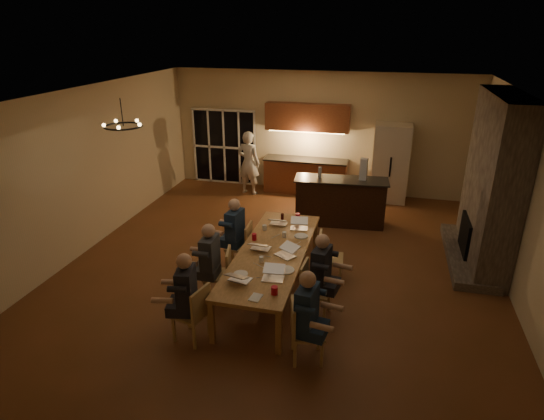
{
  "coord_description": "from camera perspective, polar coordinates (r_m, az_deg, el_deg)",
  "views": [
    {
      "loc": [
        1.7,
        -7.43,
        4.29
      ],
      "look_at": [
        -0.25,
        0.3,
        1.02
      ],
      "focal_mm": 30.0,
      "sensor_mm": 36.0,
      "label": 1
    }
  ],
  "objects": [
    {
      "name": "refrigerator",
      "position": [
        12.04,
        14.64,
        5.7
      ],
      "size": [
        0.9,
        0.68,
        2.0
      ],
      "primitive_type": "cube",
      "color": "beige",
      "rests_on": "ground"
    },
    {
      "name": "person_left_near",
      "position": [
        6.69,
        -10.63,
        -10.69
      ],
      "size": [
        0.7,
        0.7,
        1.38
      ],
      "primitive_type": null,
      "rotation": [
        0.0,
        0.0,
        -1.39
      ],
      "color": "black",
      "rests_on": "ground"
    },
    {
      "name": "person_left_mid",
      "position": [
        7.5,
        -7.75,
        -6.6
      ],
      "size": [
        0.62,
        0.62,
        1.38
      ],
      "primitive_type": null,
      "rotation": [
        0.0,
        0.0,
        -1.54
      ],
      "color": "#3C4047",
      "rests_on": "ground"
    },
    {
      "name": "laptop_a",
      "position": [
        6.82,
        -4.02,
        -7.91
      ],
      "size": [
        0.37,
        0.34,
        0.23
      ],
      "primitive_type": null,
      "rotation": [
        0.0,
        0.0,
        2.93
      ],
      "color": "silver",
      "rests_on": "dining_table"
    },
    {
      "name": "laptop_c",
      "position": [
        7.71,
        -1.42,
        -4.11
      ],
      "size": [
        0.34,
        0.31,
        0.23
      ],
      "primitive_type": null,
      "rotation": [
        0.0,
        0.0,
        3.06
      ],
      "color": "silver",
      "rests_on": "dining_table"
    },
    {
      "name": "person_right_mid",
      "position": [
        7.14,
        6.15,
        -8.09
      ],
      "size": [
        0.69,
        0.69,
        1.38
      ],
      "primitive_type": null,
      "rotation": [
        0.0,
        0.0,
        1.4
      ],
      "color": "black",
      "rests_on": "ground"
    },
    {
      "name": "chair_left_near",
      "position": [
        6.8,
        -10.19,
        -12.55
      ],
      "size": [
        0.53,
        0.53,
        0.89
      ],
      "primitive_type": null,
      "rotation": [
        0.0,
        0.0,
        -1.81
      ],
      "color": "tan",
      "rests_on": "ground"
    },
    {
      "name": "kitchenette",
      "position": [
        12.2,
        4.3,
        7.56
      ],
      "size": [
        2.24,
        0.68,
        2.4
      ],
      "primitive_type": null,
      "color": "brown",
      "rests_on": "ground"
    },
    {
      "name": "plate_near",
      "position": [
        7.1,
        1.75,
        -7.53
      ],
      "size": [
        0.27,
        0.27,
        0.02
      ],
      "primitive_type": "cylinder",
      "color": "silver",
      "rests_on": "dining_table"
    },
    {
      "name": "left_wall",
      "position": [
        9.75,
        -22.54,
        4.56
      ],
      "size": [
        0.04,
        9.0,
        3.2
      ],
      "primitive_type": "cube",
      "color": "#BFB387",
      "rests_on": "ground"
    },
    {
      "name": "dining_table",
      "position": [
        7.85,
        0.05,
        -7.59
      ],
      "size": [
        1.1,
        3.32,
        0.75
      ],
      "primitive_type": "cube",
      "color": "tan",
      "rests_on": "ground"
    },
    {
      "name": "bar_blender",
      "position": [
        10.27,
        11.42,
        5.05
      ],
      "size": [
        0.17,
        0.17,
        0.48
      ],
      "primitive_type": "cube",
      "rotation": [
        0.0,
        0.0,
        -0.11
      ],
      "color": "silver",
      "rests_on": "bar_island"
    },
    {
      "name": "plate_far",
      "position": [
        8.19,
        3.66,
        -3.28
      ],
      "size": [
        0.24,
        0.24,
        0.02
      ],
      "primitive_type": "cylinder",
      "color": "silver",
      "rests_on": "dining_table"
    },
    {
      "name": "redcup_mid",
      "position": [
        8.03,
        -2.25,
        -3.39
      ],
      "size": [
        0.08,
        0.08,
        0.12
      ],
      "primitive_type": "cylinder",
      "color": "red",
      "rests_on": "dining_table"
    },
    {
      "name": "notepad",
      "position": [
        6.45,
        -2.06,
        -10.92
      ],
      "size": [
        0.17,
        0.23,
        0.01
      ],
      "primitive_type": "cube",
      "rotation": [
        0.0,
        0.0,
        -0.12
      ],
      "color": "white",
      "rests_on": "dining_table"
    },
    {
      "name": "bar_bottle",
      "position": [
        10.33,
        6.02,
        4.76
      ],
      "size": [
        0.08,
        0.08,
        0.24
      ],
      "primitive_type": "cylinder",
      "color": "#99999E",
      "rests_on": "bar_island"
    },
    {
      "name": "chair_right_mid",
      "position": [
        7.22,
        5.54,
        -9.98
      ],
      "size": [
        0.47,
        0.47,
        0.89
      ],
      "primitive_type": null,
      "rotation": [
        0.0,
        0.0,
        1.5
      ],
      "color": "tan",
      "rests_on": "ground"
    },
    {
      "name": "person_left_far",
      "position": [
        8.45,
        -4.64,
        -3.0
      ],
      "size": [
        0.67,
        0.67,
        1.38
      ],
      "primitive_type": null,
      "rotation": [
        0.0,
        0.0,
        -1.7
      ],
      "color": "#1D2E48",
      "rests_on": "ground"
    },
    {
      "name": "mug_mid",
      "position": [
        8.14,
        1.55,
        -3.1
      ],
      "size": [
        0.07,
        0.07,
        0.1
      ],
      "primitive_type": "cylinder",
      "color": "silver",
      "rests_on": "dining_table"
    },
    {
      "name": "right_wall",
      "position": [
        8.24,
        29.61,
        0.21
      ],
      "size": [
        0.04,
        9.0,
        3.2
      ],
      "primitive_type": "cube",
      "color": "#BFB387",
      "rests_on": "ground"
    },
    {
      "name": "plate_left",
      "position": [
        7.0,
        -3.97,
        -8.02
      ],
      "size": [
        0.23,
        0.23,
        0.02
      ],
      "primitive_type": "cylinder",
      "color": "silver",
      "rests_on": "dining_table"
    },
    {
      "name": "laptop_e",
      "position": [
        8.65,
        0.83,
        -1.06
      ],
      "size": [
        0.32,
        0.29,
        0.23
      ],
      "primitive_type": null,
      "rotation": [
        0.0,
        0.0,
        3.16
      ],
      "color": "silver",
      "rests_on": "dining_table"
    },
    {
      "name": "can_silver",
      "position": [
        7.07,
        -0.38,
        -7.19
      ],
      "size": [
        0.07,
        0.07,
        0.12
      ],
      "primitive_type": "cylinder",
      "color": "#B2B2B7",
      "rests_on": "dining_table"
    },
    {
      "name": "french_doors",
      "position": [
        13.09,
        -5.99,
        7.84
      ],
      "size": [
        1.86,
        0.08,
        2.1
      ],
      "primitive_type": "cube",
      "color": "black",
      "rests_on": "ground"
    },
    {
      "name": "fireplace",
      "position": [
        9.26,
        25.99,
        3.1
      ],
      "size": [
        0.58,
        2.5,
        3.2
      ],
      "primitive_type": "cube",
      "color": "#64594F",
      "rests_on": "ground"
    },
    {
      "name": "chandelier",
      "position": [
        7.9,
        -18.15,
        9.97
      ],
      "size": [
        0.62,
        0.62,
        0.03
      ],
      "primitive_type": "torus",
      "color": "black",
      "rests_on": "ceiling"
    },
    {
      "name": "floor",
      "position": [
        8.75,
        1.13,
        -7.08
      ],
      "size": [
        9.0,
        9.0,
        0.0
      ],
      "primitive_type": "plane",
      "color": "brown",
      "rests_on": "ground"
    },
    {
      "name": "mug_front",
      "position": [
        7.3,
        -1.35,
        -6.24
      ],
      "size": [
        0.07,
        0.07,
        0.1
      ],
      "primitive_type": "cylinder",
      "color": "silver",
      "rests_on": "dining_table"
    },
    {
      "name": "standing_person",
      "position": [
        12.2,
        -2.95,
        5.92
      ],
      "size": [
        0.69,
        0.51,
        1.72
      ],
      "primitive_type": "imported",
      "rotation": [
        0.0,
        0.0,
        2.97
      ],
      "color": "silver",
      "rests_on": "ground"
    },
    {
      "name": "bar_island",
      "position": [
        10.47,
        8.55,
        1.06
      ],
      "size": [
        2.13,
        0.85,
        1.08
      ],
      "primitive_type": "cube",
      "rotation": [
        0.0,
        0.0,
        0.08
      ],
      "color": "black",
      "rests_on": "ground"
    },
    {
      "name": "chair_left_mid",
      "position": [
        7.66,
        -6.92,
        -7.99
      ],
      "size": [
        0.52,
        0.52,
        0.89
      ],
      "primitive_type": null,
      "rotation": [
        0.0,
        0.0,
        -1.35
      ],
      "color": "tan",
      "rests_on": "ground"
    },
    {
      "name": "ceiling",
      "position": [
        7.7,
        1.32,
        14.31
      ],
      "size": [
        8.0,
        9.0,
        0.04
      ],
      "primitive_type": "cube",
      "color": "white",
      "rests_on": "back_wall"
    },
    {
      "name": "laptop_d",
      "position": [
        7.47,
        1.66,
        -5.0
      ],
      "size": [
        0.42,
        0.41,
        0.23
      ],
      "primitive_type": null,
      "rotation": [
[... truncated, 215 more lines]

